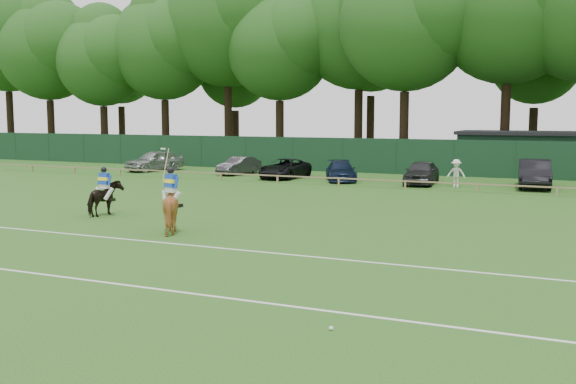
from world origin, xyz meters
The scene contains 18 objects.
ground centered at (0.00, 0.00, 0.00)m, with size 160.00×160.00×0.00m, color #1E4C14.
horse_dark centered at (-7.90, 2.98, 0.72)m, with size 0.78×1.72×1.45m, color black.
horse_chestnut centered at (-3.12, 0.83, 0.91)m, with size 1.48×1.66×1.83m, color brown.
sedan_silver centered at (-19.07, 22.15, 0.78)m, with size 1.84×4.58×1.56m, color #A0A1A4.
sedan_grey centered at (-12.00, 22.25, 0.62)m, with size 1.31×3.76×1.24m, color #303032.
suv_black centered at (-7.89, 21.02, 0.64)m, with size 2.12×4.60×1.28m, color black.
sedan_navy centered at (-3.91, 20.88, 0.62)m, with size 1.75×4.30×1.25m, color #101B33.
hatch_grey centered at (1.25, 20.84, 0.73)m, with size 1.72×4.27×1.45m, color #2A2B2C.
estate_black centered at (7.60, 21.61, 0.82)m, with size 1.73×4.95×1.63m, color black.
spectator_left centered at (3.41, 20.32, 0.80)m, with size 1.04×0.60×1.61m, color silver.
rider_dark centered at (-7.90, 2.96, 1.40)m, with size 0.94×0.38×1.41m.
rider_chestnut centered at (-3.12, 0.81, 1.71)m, with size 0.93×0.69×2.05m.
polo_ball centered at (6.04, -7.18, 0.04)m, with size 0.09×0.09×0.09m, color silver.
pitch_lines centered at (0.00, -3.50, 0.01)m, with size 60.00×5.10×0.01m.
pitch_rail centered at (0.00, 18.00, 0.45)m, with size 62.10×0.10×0.50m.
perimeter_fence centered at (0.00, 27.00, 1.25)m, with size 92.08×0.08×2.50m.
utility_shed centered at (6.00, 30.00, 1.54)m, with size 8.40×4.40×3.04m.
tree_row centered at (2.00, 35.00, 0.00)m, with size 96.00×12.00×21.00m, color #26561C, non-canonical shape.
Camera 1 is at (10.57, -19.23, 4.25)m, focal length 42.00 mm.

